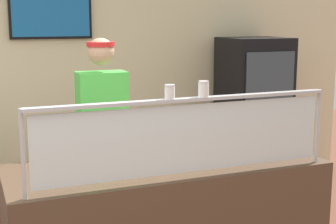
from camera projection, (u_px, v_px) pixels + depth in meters
shop_rear_unit at (87, 71)px, 5.33m from camera, size 6.51×0.13×2.70m
sneeze_guard at (187, 129)px, 3.00m from camera, size 1.93×0.06×0.50m
pizza_tray at (133, 165)px, 3.28m from camera, size 0.42×0.42×0.04m
pizza_server at (128, 163)px, 3.24m from camera, size 0.10×0.29×0.01m
parmesan_shaker at (170, 93)px, 2.91m from camera, size 0.06×0.06×0.09m
pepper_flake_shaker at (203, 90)px, 2.99m from camera, size 0.06×0.06×0.10m
worker_figure at (103, 134)px, 3.97m from camera, size 0.41×0.50×1.76m
drink_fridge at (253, 113)px, 5.68m from camera, size 0.69×0.64×1.70m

